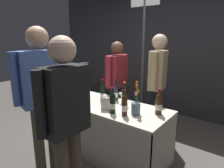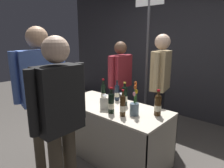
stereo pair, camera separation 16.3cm
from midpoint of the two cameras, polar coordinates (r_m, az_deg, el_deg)
The scene contains 20 objects.
ground_plane at distance 2.94m, azimuth 1.69°, elevation -19.81°, with size 12.00×12.00×0.00m, color #514C47.
back_partition at distance 4.28m, azimuth 20.30°, elevation 9.04°, with size 6.32×0.12×2.68m, color #2D2D33.
tasting_table at distance 2.70m, azimuth 1.76°, elevation -10.90°, with size 1.53×0.69×0.73m.
featured_wine_bottle at distance 2.34m, azimuth 1.77°, elevation -5.47°, with size 0.07×0.07×0.32m.
display_bottle_0 at distance 2.81m, azimuth 3.13°, elevation -2.39°, with size 0.07×0.07×0.30m.
display_bottle_1 at distance 2.26m, azimuth 5.23°, elevation -6.20°, with size 0.07×0.07×0.32m.
display_bottle_2 at distance 2.75m, azimuth -6.97°, elevation -2.24°, with size 0.07×0.07×0.36m.
display_bottle_3 at distance 2.73m, azimuth -0.84°, elevation -2.49°, with size 0.07×0.07×0.33m.
display_bottle_4 at distance 2.35m, azimuth 15.19°, elevation -5.82°, with size 0.08×0.08×0.31m.
display_bottle_5 at distance 2.61m, azimuth 5.48°, elevation -3.36°, with size 0.08×0.08×0.32m.
wine_glass_near_vendor at distance 2.88m, azimuth -10.17°, elevation -2.45°, with size 0.07×0.07×0.15m.
wine_glass_mid at distance 2.70m, azimuth 4.73°, elevation -3.51°, with size 0.08×0.08×0.14m.
wine_glass_near_taster at distance 2.63m, azimuth -0.33°, elevation -3.98°, with size 0.07×0.07×0.14m.
flower_vase at distance 2.31m, azimuth 8.58°, elevation -6.43°, with size 0.11×0.11×0.40m.
brochure_stand at distance 2.44m, azimuth -0.13°, elevation -5.91°, with size 0.13×0.01×0.16m, color silver.
vendor_presenter at distance 3.09m, azimuth 15.40°, elevation 1.39°, with size 0.28×0.55×1.66m.
vendor_assistant at distance 3.38m, azimuth 3.80°, elevation 1.66°, with size 0.24×0.59×1.55m.
taster_foreground_right at distance 1.75m, azimuth -12.36°, elevation -8.39°, with size 0.22×0.56×1.63m.
taster_foreground_left at distance 2.35m, azimuth -18.05°, elevation -1.09°, with size 0.30×0.59×1.73m.
booth_signpost at distance 3.52m, azimuth 11.59°, elevation 9.83°, with size 0.53×0.04×2.31m.
Camera 2 is at (1.63, -1.84, 1.62)m, focal length 31.36 mm.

